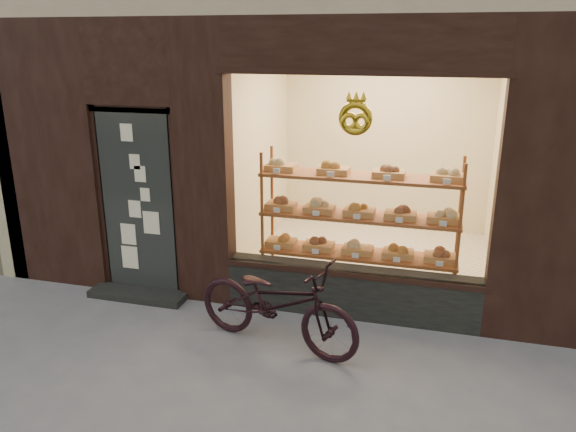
% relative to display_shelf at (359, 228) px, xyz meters
% --- Properties ---
extents(display_shelf, '(2.20, 0.45, 1.70)m').
position_rel_display_shelf_xyz_m(display_shelf, '(0.00, 0.00, 0.00)').
color(display_shelf, brown).
rests_on(display_shelf, ground).
extents(bicycle, '(1.83, 1.02, 0.91)m').
position_rel_display_shelf_xyz_m(bicycle, '(-0.59, -1.25, -0.40)').
color(bicycle, black).
rests_on(bicycle, ground).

